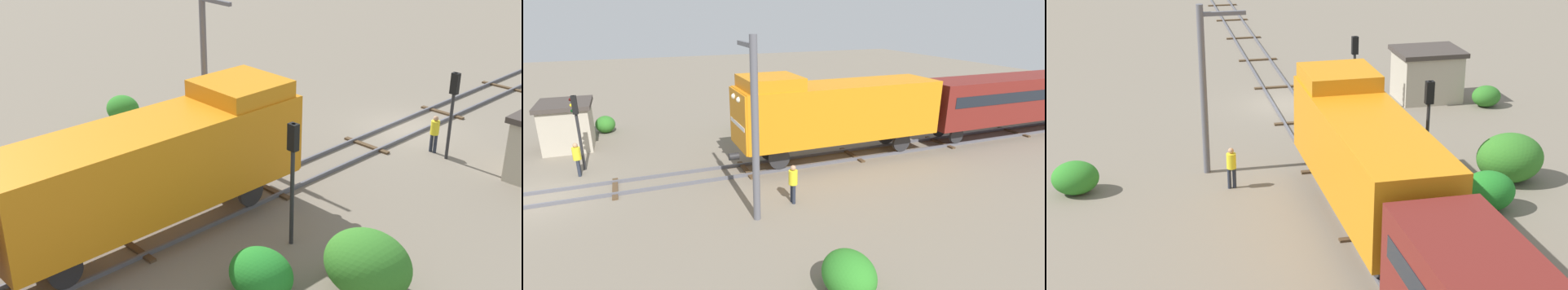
% 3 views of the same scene
% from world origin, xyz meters
% --- Properties ---
extents(ground_plane, '(111.80, 111.80, 0.00)m').
position_xyz_m(ground_plane, '(0.00, 0.00, 0.00)').
color(ground_plane, '#756B5B').
extents(railway_track, '(2.40, 74.53, 0.16)m').
position_xyz_m(railway_track, '(0.00, -0.00, 0.07)').
color(railway_track, '#595960').
rests_on(railway_track, ground).
extents(locomotive, '(2.90, 11.60, 4.60)m').
position_xyz_m(locomotive, '(0.00, 14.33, 2.77)').
color(locomotive, orange).
rests_on(locomotive, railway_track).
extents(traffic_signal_near, '(0.32, 0.34, 3.85)m').
position_xyz_m(traffic_signal_near, '(-3.20, 1.65, 2.69)').
color(traffic_signal_near, '#262628').
rests_on(traffic_signal_near, ground).
extents(traffic_signal_mid, '(0.32, 0.34, 4.31)m').
position_xyz_m(traffic_signal_mid, '(-3.40, 11.48, 2.99)').
color(traffic_signal_mid, '#262628').
rests_on(traffic_signal_mid, ground).
extents(worker_near_track, '(0.38, 0.38, 1.70)m').
position_xyz_m(worker_near_track, '(-2.40, 1.48, 1.00)').
color(worker_near_track, '#262B38').
rests_on(worker_near_track, ground).
extents(worker_by_signal, '(0.38, 0.38, 1.70)m').
position_xyz_m(worker_by_signal, '(4.20, 10.16, 1.00)').
color(worker_by_signal, '#262B38').
rests_on(worker_by_signal, ground).
extents(catenary_mast, '(1.94, 0.28, 7.03)m').
position_xyz_m(catenary_mast, '(4.93, 8.31, 3.76)').
color(catenary_mast, '#595960').
rests_on(catenary_mast, ground).
extents(bush_near, '(2.08, 1.70, 1.51)m').
position_xyz_m(bush_near, '(-4.83, 14.24, 0.76)').
color(bush_near, '#227C26').
rests_on(bush_near, ground).
extents(bush_mid, '(1.82, 1.49, 1.32)m').
position_xyz_m(bush_mid, '(10.22, 9.37, 0.66)').
color(bush_mid, '#2D7C26').
rests_on(bush_mid, ground).
extents(bush_far, '(2.75, 2.25, 2.00)m').
position_xyz_m(bush_far, '(-6.84, 11.88, 1.00)').
color(bush_far, '#347926').
rests_on(bush_far, ground).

